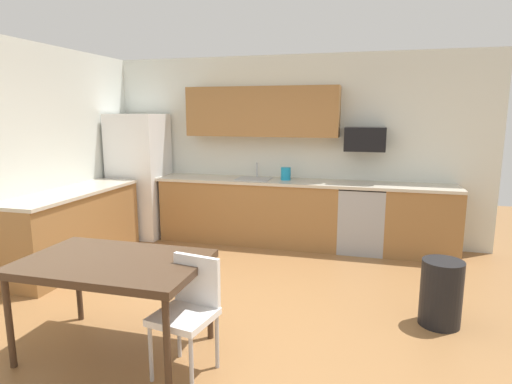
{
  "coord_description": "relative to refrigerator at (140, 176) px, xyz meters",
  "views": [
    {
      "loc": [
        1.24,
        -3.59,
        1.88
      ],
      "look_at": [
        0.0,
        1.0,
        1.0
      ],
      "focal_mm": 29.97,
      "sensor_mm": 36.0,
      "label": 1
    }
  ],
  "objects": [
    {
      "name": "sink_basin",
      "position": [
        1.8,
        0.08,
        -0.05
      ],
      "size": [
        0.48,
        0.4,
        0.14
      ],
      "primitive_type": "cube",
      "color": "#A5A8AD",
      "rests_on": "countertop_back"
    },
    {
      "name": "kettle",
      "position": [
        2.26,
        0.13,
        0.09
      ],
      "size": [
        0.14,
        0.14,
        0.2
      ],
      "primitive_type": "cylinder",
      "color": "#198CBF",
      "rests_on": "countertop_back"
    },
    {
      "name": "upper_cabinets_back",
      "position": [
        1.88,
        0.21,
        0.97
      ],
      "size": [
        2.2,
        0.34,
        0.7
      ],
      "primitive_type": "cube",
      "color": "olive"
    },
    {
      "name": "wall_back",
      "position": [
        2.18,
        0.43,
        0.42
      ],
      "size": [
        5.8,
        0.1,
        2.7
      ],
      "primitive_type": "cube",
      "color": "silver",
      "rests_on": "ground"
    },
    {
      "name": "countertop_back",
      "position": [
        2.18,
        0.08,
        -0.01
      ],
      "size": [
        4.8,
        0.64,
        0.04
      ],
      "primitive_type": "cube",
      "color": "beige",
      "rests_on": "cabinet_run_back"
    },
    {
      "name": "sink_faucet",
      "position": [
        1.8,
        0.26,
        0.11
      ],
      "size": [
        0.02,
        0.02,
        0.24
      ],
      "primitive_type": "cylinder",
      "color": "#B2B5BA",
      "rests_on": "countertop_back"
    },
    {
      "name": "ground_plane",
      "position": [
        2.18,
        -2.22,
        -0.93
      ],
      "size": [
        12.0,
        12.0,
        0.0
      ],
      "primitive_type": "plane",
      "color": "olive"
    },
    {
      "name": "dining_table",
      "position": [
        1.53,
        -3.07,
        -0.23
      ],
      "size": [
        1.4,
        0.9,
        0.77
      ],
      "color": "#422D1E",
      "rests_on": "ground"
    },
    {
      "name": "chair_near_table",
      "position": [
        2.19,
        -3.14,
        -0.43
      ],
      "size": [
        0.46,
        0.46,
        0.85
      ],
      "color": "white",
      "rests_on": "ground"
    },
    {
      "name": "cabinet_run_back_right",
      "position": [
        4.11,
        0.08,
        -0.48
      ],
      "size": [
        0.95,
        0.6,
        0.9
      ],
      "primitive_type": "cube",
      "color": "olive",
      "rests_on": "ground"
    },
    {
      "name": "refrigerator",
      "position": [
        0.0,
        0.0,
        0.0
      ],
      "size": [
        0.76,
        0.7,
        1.87
      ],
      "primitive_type": "cube",
      "color": "white",
      "rests_on": "ground"
    },
    {
      "name": "trash_bin",
      "position": [
        4.08,
        -1.92,
        -0.63
      ],
      "size": [
        0.36,
        0.36,
        0.6
      ],
      "primitive_type": "cylinder",
      "color": "black",
      "rests_on": "ground"
    },
    {
      "name": "countertop_left",
      "position": [
        -0.12,
        -1.42,
        -0.01
      ],
      "size": [
        0.64,
        2.0,
        0.04
      ],
      "primitive_type": "cube",
      "color": "beige",
      "rests_on": "cabinet_run_left"
    },
    {
      "name": "microwave",
      "position": [
        3.33,
        0.18,
        0.6
      ],
      "size": [
        0.54,
        0.36,
        0.32
      ],
      "primitive_type": "cube",
      "color": "black"
    },
    {
      "name": "cabinet_run_left",
      "position": [
        -0.12,
        -1.42,
        -0.48
      ],
      "size": [
        0.6,
        2.0,
        0.9
      ],
      "primitive_type": "cube",
      "color": "olive",
      "rests_on": "ground"
    },
    {
      "name": "oven_range",
      "position": [
        3.33,
        0.08,
        -0.48
      ],
      "size": [
        0.6,
        0.6,
        0.91
      ],
      "color": "#999BA0",
      "rests_on": "ground"
    },
    {
      "name": "cabinet_run_back",
      "position": [
        1.73,
        0.08,
        -0.48
      ],
      "size": [
        2.6,
        0.6,
        0.9
      ],
      "primitive_type": "cube",
      "color": "olive",
      "rests_on": "ground"
    }
  ]
}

